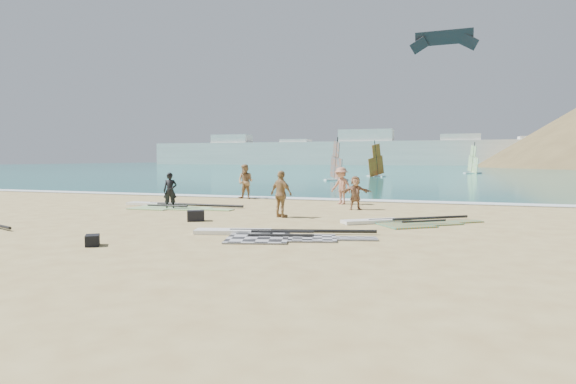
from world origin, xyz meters
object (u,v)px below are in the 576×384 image
(gear_bag_near, at_px, (196,216))
(beachgoer_back, at_px, (281,194))
(rig_green, at_px, (168,206))
(beachgoer_mid, at_px, (341,186))
(rig_orange, at_px, (402,222))
(rig_grey, at_px, (267,235))
(beachgoer_right, at_px, (355,193))
(gear_bag_far, at_px, (92,240))
(beachgoer_left, at_px, (246,182))
(person_wetsuit, at_px, (170,191))

(gear_bag_near, xyz_separation_m, beachgoer_back, (2.62, 2.01, 0.72))
(rig_green, distance_m, beachgoer_mid, 8.46)
(rig_green, bearing_deg, rig_orange, -11.67)
(rig_grey, height_order, beachgoer_right, beachgoer_right)
(rig_grey, height_order, rig_orange, rig_grey)
(beachgoer_back, bearing_deg, rig_green, 7.17)
(gear_bag_far, height_order, beachgoer_left, beachgoer_left)
(rig_orange, height_order, gear_bag_near, gear_bag_near)
(rig_grey, bearing_deg, beachgoer_left, 100.85)
(rig_grey, relative_size, beachgoer_mid, 3.02)
(rig_orange, relative_size, beachgoer_back, 2.66)
(gear_bag_near, bearing_deg, beachgoer_mid, 65.58)
(rig_green, height_order, beachgoer_right, beachgoer_right)
(rig_orange, xyz_separation_m, gear_bag_far, (-7.30, -7.02, 0.10))
(person_wetsuit, xyz_separation_m, beachgoer_left, (0.98, 6.19, 0.15))
(gear_bag_far, bearing_deg, rig_green, 111.57)
(rig_orange, height_order, beachgoer_right, beachgoer_right)
(rig_green, relative_size, person_wetsuit, 3.72)
(rig_green, relative_size, rig_orange, 1.27)
(person_wetsuit, relative_size, beachgoer_back, 0.91)
(rig_grey, xyz_separation_m, beachgoer_left, (-5.92, 11.89, 0.93))
(beachgoer_left, bearing_deg, rig_green, -98.00)
(rig_green, height_order, person_wetsuit, person_wetsuit)
(rig_grey, distance_m, beachgoer_left, 13.32)
(rig_orange, relative_size, person_wetsuit, 2.92)
(rig_green, distance_m, beachgoer_right, 8.76)
(rig_orange, bearing_deg, gear_bag_far, -172.00)
(beachgoer_left, bearing_deg, beachgoer_right, -19.48)
(rig_grey, distance_m, rig_green, 9.92)
(gear_bag_near, height_order, gear_bag_far, gear_bag_near)
(beachgoer_back, bearing_deg, gear_bag_near, 62.72)
(rig_green, height_order, beachgoer_back, beachgoer_back)
(gear_bag_far, height_order, beachgoer_mid, beachgoer_mid)
(rig_orange, xyz_separation_m, beachgoer_left, (-9.42, 7.77, 0.93))
(gear_bag_far, xyz_separation_m, person_wetsuit, (-3.11, 8.60, 0.68))
(rig_green, xyz_separation_m, rig_orange, (11.01, -2.36, -0.00))
(rig_green, bearing_deg, gear_bag_near, -46.87)
(rig_green, distance_m, beachgoer_left, 5.71)
(rig_grey, xyz_separation_m, beachgoer_right, (1.06, 8.21, 0.71))
(beachgoer_back, bearing_deg, person_wetsuit, 12.58)
(beachgoer_mid, bearing_deg, gear_bag_near, -85.94)
(beachgoer_mid, bearing_deg, beachgoer_right, -34.65)
(rig_green, relative_size, gear_bag_far, 12.75)
(rig_green, relative_size, beachgoer_mid, 3.32)
(beachgoer_mid, relative_size, beachgoer_right, 1.23)
(rig_orange, distance_m, gear_bag_far, 10.13)
(rig_green, xyz_separation_m, beachgoer_back, (6.38, -2.07, 0.86))
(gear_bag_far, height_order, beachgoer_back, beachgoer_back)
(person_wetsuit, relative_size, beachgoer_right, 1.10)
(rig_grey, distance_m, rig_orange, 5.41)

